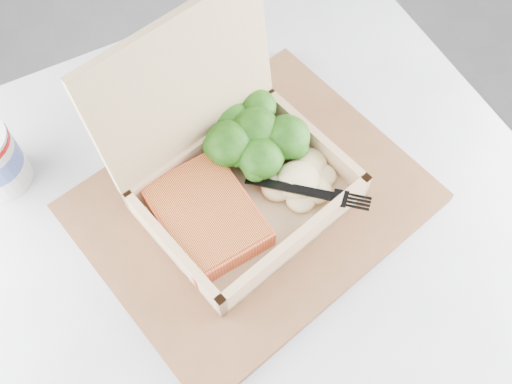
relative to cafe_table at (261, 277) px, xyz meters
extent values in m
plane|color=gray|center=(-0.33, 0.01, -0.52)|extent=(4.00, 4.00, 0.00)
cylinder|color=black|center=(0.00, 0.00, -0.51)|extent=(0.39, 0.39, 0.02)
cylinder|color=black|center=(0.00, 0.00, -0.18)|extent=(0.07, 0.07, 0.67)
cube|color=silver|center=(0.00, 0.00, 0.16)|extent=(0.88, 0.88, 0.03)
cube|color=brown|center=(-0.01, 0.03, 0.19)|extent=(0.48, 0.45, 0.02)
cube|color=tan|center=(-0.01, 0.02, 0.20)|extent=(0.28, 0.26, 0.01)
cube|color=tan|center=(-0.10, -0.03, 0.22)|extent=(0.10, 0.15, 0.05)
cube|color=tan|center=(0.08, 0.08, 0.22)|extent=(0.10, 0.15, 0.05)
cube|color=tan|center=(0.03, -0.05, 0.22)|extent=(0.20, 0.12, 0.05)
cube|color=tan|center=(-0.05, 0.09, 0.22)|extent=(0.20, 0.12, 0.05)
cube|color=tan|center=(-0.06, 0.11, 0.32)|extent=(0.21, 0.15, 0.17)
cube|color=#DC4A2B|center=(-0.06, 0.01, 0.22)|extent=(0.14, 0.16, 0.03)
ellipsoid|color=beige|center=(0.05, 0.03, 0.22)|extent=(0.09, 0.07, 0.03)
cube|color=black|center=(-0.01, 0.04, 0.23)|extent=(0.10, 0.06, 0.02)
cube|color=black|center=(0.05, 0.01, 0.23)|extent=(0.05, 0.04, 0.01)
cube|color=white|center=(-0.08, 0.21, 0.18)|extent=(0.13, 0.17, 0.00)
camera|label=1|loc=(-0.06, -0.28, 0.80)|focal=40.00mm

